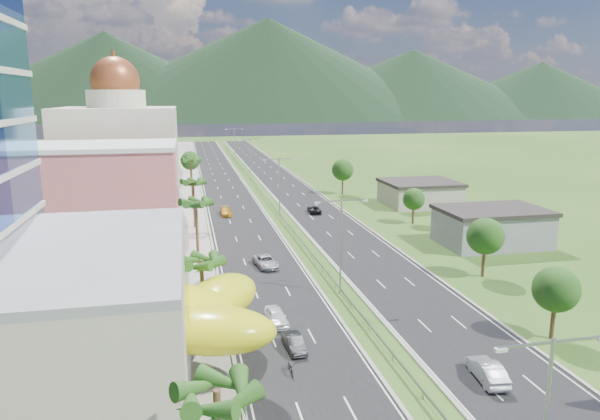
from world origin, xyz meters
TOP-DOWN VIEW (x-y plane):
  - ground at (0.00, 0.00)m, footprint 500.00×500.00m
  - road_left at (-7.50, 90.00)m, footprint 11.00×260.00m
  - road_right at (7.50, 90.00)m, footprint 11.00×260.00m
  - sidewalk_left at (-17.00, 90.00)m, footprint 7.00×260.00m
  - median_guardrail at (0.00, 71.99)m, footprint 0.10×216.06m
  - streetlight_median_a at (0.00, -25.00)m, footprint 6.04×0.25m
  - streetlight_median_b at (0.00, 10.00)m, footprint 6.04×0.25m
  - streetlight_median_c at (0.00, 50.00)m, footprint 6.04×0.25m
  - streetlight_median_d at (0.00, 95.00)m, footprint 6.04×0.25m
  - streetlight_median_e at (0.00, 140.00)m, footprint 6.04×0.25m
  - lime_canopy at (-20.00, -4.00)m, footprint 18.00×15.00m
  - pink_shophouse at (-28.00, 32.00)m, footprint 20.00×15.00m
  - domed_building at (-28.00, 55.00)m, footprint 20.00×20.00m
  - midrise_grey at (-27.00, 80.00)m, footprint 16.00×15.00m
  - midrise_beige at (-27.00, 102.00)m, footprint 16.00×15.00m
  - midrise_white at (-27.00, 125.00)m, footprint 16.00×15.00m
  - shed_near at (28.00, 25.00)m, footprint 15.00×10.00m
  - shed_far at (30.00, 55.00)m, footprint 14.00×12.00m
  - palm_tree_a at (-15.50, -22.00)m, footprint 3.60×3.60m
  - palm_tree_b at (-15.50, 2.00)m, footprint 3.60×3.60m
  - palm_tree_c at (-15.50, 22.00)m, footprint 3.60×3.60m
  - palm_tree_d at (-15.50, 45.00)m, footprint 3.60×3.60m
  - palm_tree_e at (-15.50, 70.00)m, footprint 3.60×3.60m
  - leafy_tree_lfar at (-15.50, 95.00)m, footprint 4.90×4.90m
  - leafy_tree_ra at (16.00, -5.00)m, footprint 4.20×4.20m
  - leafy_tree_rb at (19.00, 12.00)m, footprint 4.55×4.55m
  - leafy_tree_rc at (22.00, 40.00)m, footprint 3.85×3.85m
  - leafy_tree_rd at (18.00, 70.00)m, footprint 4.90×4.90m
  - mountain_ridge at (60.00, 450.00)m, footprint 860.00×140.00m
  - car_white_near_left at (-8.45, 3.42)m, footprint 2.14×4.59m
  - car_dark_left at (-7.84, -2.35)m, footprint 1.71×4.18m
  - car_silver_mid_left at (-6.85, 21.34)m, footprint 3.16×5.54m
  - car_yellow_far_left at (-9.61, 53.43)m, footprint 2.13×4.90m
  - car_silver_right at (6.06, -10.54)m, footprint 2.26×5.06m
  - car_dark_far_right at (7.11, 52.08)m, footprint 2.50×4.88m
  - motorcycle at (-8.90, -6.29)m, footprint 0.62×2.06m

SIDE VIEW (x-z plane):
  - ground at x=0.00m, z-range 0.00..0.00m
  - mountain_ridge at x=60.00m, z-range -45.00..45.00m
  - road_left at x=-7.50m, z-range 0.00..0.04m
  - road_right at x=7.50m, z-range 0.00..0.04m
  - sidewalk_left at x=-17.00m, z-range 0.00..0.12m
  - median_guardrail at x=0.00m, z-range 0.24..1.00m
  - motorcycle at x=-8.90m, z-range 0.04..1.36m
  - car_dark_far_right at x=7.11m, z-range 0.04..1.36m
  - car_dark_left at x=-7.84m, z-range 0.04..1.39m
  - car_yellow_far_left at x=-9.61m, z-range 0.04..1.44m
  - car_silver_mid_left at x=-6.85m, z-range 0.04..1.50m
  - car_white_near_left at x=-8.45m, z-range 0.04..1.56m
  - car_silver_right at x=6.06m, z-range 0.04..1.65m
  - shed_far at x=30.00m, z-range 0.00..4.40m
  - shed_near at x=28.00m, z-range 0.00..5.00m
  - leafy_tree_rc at x=22.00m, z-range 1.21..7.54m
  - leafy_tree_ra at x=16.00m, z-range 1.33..8.23m
  - lime_canopy at x=-20.00m, z-range 1.29..8.69m
  - leafy_tree_rb at x=19.00m, z-range 1.44..8.92m
  - leafy_tree_lfar at x=-15.50m, z-range 1.55..9.60m
  - leafy_tree_rd at x=18.00m, z-range 1.55..9.60m
  - midrise_beige at x=-27.00m, z-range 0.00..13.00m
  - streetlight_median_a at x=0.00m, z-range 1.25..12.25m
  - streetlight_median_b at x=0.00m, z-range 1.25..12.25m
  - streetlight_median_c at x=0.00m, z-range 1.25..12.25m
  - streetlight_median_d at x=0.00m, z-range 1.25..12.25m
  - streetlight_median_e at x=0.00m, z-range 1.25..12.25m
  - palm_tree_b at x=-15.50m, z-range 3.01..11.11m
  - pink_shophouse at x=-28.00m, z-range 0.00..15.00m
  - palm_tree_d at x=-15.50m, z-range 3.24..11.84m
  - midrise_grey at x=-27.00m, z-range 0.00..16.00m
  - palm_tree_a at x=-15.50m, z-range 3.47..12.57m
  - palm_tree_e at x=-15.50m, z-range 3.61..13.01m
  - palm_tree_c at x=-15.50m, z-range 3.70..13.30m
  - midrise_white at x=-27.00m, z-range 0.00..18.00m
  - domed_building at x=-28.00m, z-range -3.00..25.70m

